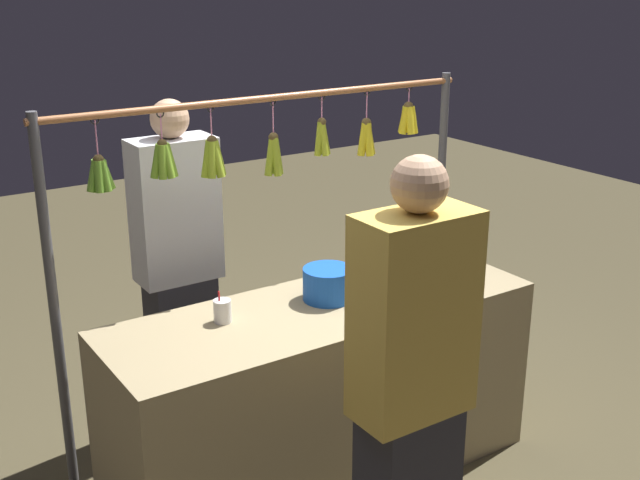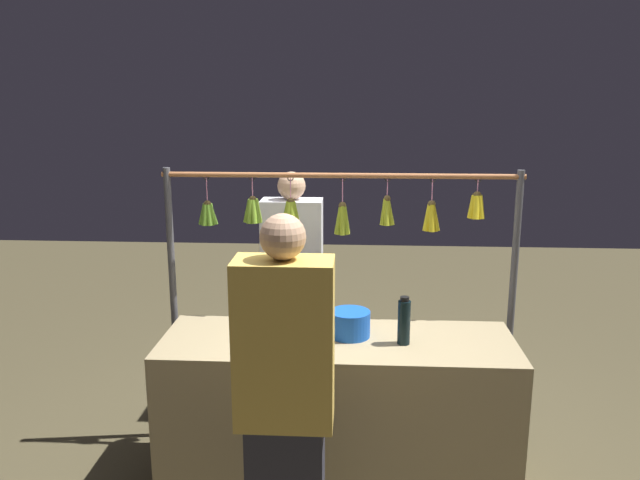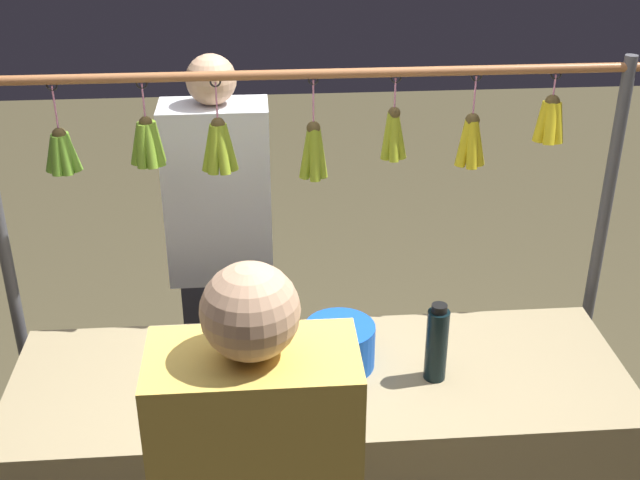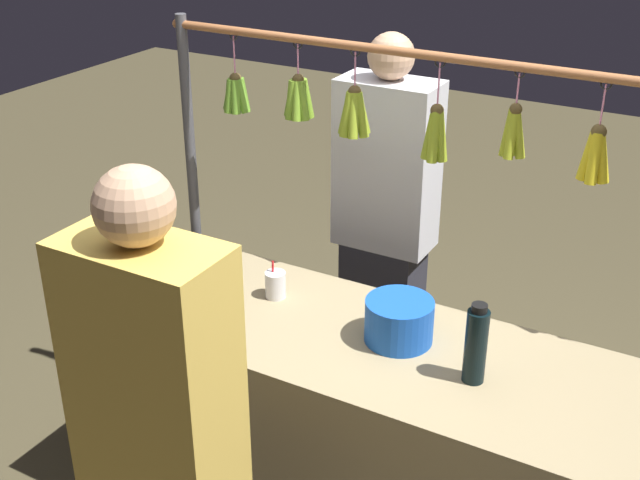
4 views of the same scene
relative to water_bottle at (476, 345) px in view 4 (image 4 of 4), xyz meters
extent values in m
cube|color=tan|center=(0.37, -0.04, -0.57)|extent=(2.01, 0.68, 0.88)
cylinder|color=#4C4C51|center=(1.44, -0.47, -0.11)|extent=(0.04, 0.04, 1.80)
cylinder|color=#9E6038|center=(0.37, -0.47, 0.75)|extent=(2.20, 0.03, 0.03)
torus|color=black|center=(-0.18, -0.47, 0.73)|extent=(0.04, 0.01, 0.04)
cylinder|color=pink|center=(-0.18, -0.47, 0.65)|extent=(0.01, 0.01, 0.15)
sphere|color=brown|center=(-0.18, -0.47, 0.58)|extent=(0.05, 0.05, 0.05)
cylinder|color=yellow|center=(-0.16, -0.47, 0.50)|extent=(0.06, 0.04, 0.17)
cylinder|color=yellow|center=(-0.18, -0.45, 0.50)|extent=(0.04, 0.06, 0.17)
cylinder|color=yellow|center=(-0.20, -0.47, 0.50)|extent=(0.07, 0.04, 0.17)
cylinder|color=yellow|center=(-0.18, -0.49, 0.50)|extent=(0.04, 0.08, 0.17)
torus|color=black|center=(0.09, -0.47, 0.73)|extent=(0.04, 0.01, 0.04)
cylinder|color=pink|center=(0.09, -0.47, 0.67)|extent=(0.01, 0.01, 0.12)
sphere|color=brown|center=(0.09, -0.47, 0.61)|extent=(0.04, 0.04, 0.04)
cylinder|color=#A5B526|center=(0.10, -0.47, 0.53)|extent=(0.05, 0.03, 0.17)
cylinder|color=#A5B526|center=(0.09, -0.45, 0.53)|extent=(0.03, 0.07, 0.17)
cylinder|color=#A5B526|center=(0.07, -0.47, 0.53)|extent=(0.06, 0.03, 0.17)
cylinder|color=#A5B526|center=(0.08, -0.49, 0.53)|extent=(0.04, 0.06, 0.17)
torus|color=black|center=(0.36, -0.47, 0.73)|extent=(0.04, 0.02, 0.04)
cylinder|color=pink|center=(0.36, -0.47, 0.65)|extent=(0.01, 0.01, 0.16)
sphere|color=brown|center=(0.36, -0.47, 0.57)|extent=(0.05, 0.05, 0.05)
cylinder|color=#98B027|center=(0.37, -0.47, 0.48)|extent=(0.07, 0.04, 0.18)
cylinder|color=#98B027|center=(0.35, -0.45, 0.48)|extent=(0.04, 0.06, 0.18)
cylinder|color=#98B027|center=(0.34, -0.47, 0.48)|extent=(0.06, 0.04, 0.18)
cylinder|color=#98B027|center=(0.36, -0.49, 0.48)|extent=(0.04, 0.07, 0.18)
torus|color=black|center=(0.67, -0.47, 0.73)|extent=(0.04, 0.01, 0.04)
cylinder|color=pink|center=(0.67, -0.47, 0.66)|extent=(0.01, 0.01, 0.14)
sphere|color=brown|center=(0.67, -0.47, 0.59)|extent=(0.05, 0.05, 0.05)
cylinder|color=#93AF28|center=(0.70, -0.47, 0.51)|extent=(0.07, 0.04, 0.17)
cylinder|color=#93AF28|center=(0.69, -0.45, 0.51)|extent=(0.05, 0.06, 0.17)
cylinder|color=#93AF28|center=(0.66, -0.44, 0.51)|extent=(0.05, 0.07, 0.17)
cylinder|color=#93AF28|center=(0.65, -0.47, 0.51)|extent=(0.07, 0.04, 0.17)
cylinder|color=#93AF28|center=(0.66, -0.49, 0.51)|extent=(0.06, 0.07, 0.17)
cylinder|color=#93AF28|center=(0.69, -0.49, 0.51)|extent=(0.05, 0.06, 0.17)
torus|color=black|center=(0.91, -0.47, 0.73)|extent=(0.04, 0.01, 0.04)
cylinder|color=pink|center=(0.91, -0.47, 0.66)|extent=(0.01, 0.01, 0.13)
sphere|color=brown|center=(0.91, -0.47, 0.60)|extent=(0.04, 0.04, 0.04)
cylinder|color=#76A52B|center=(0.94, -0.47, 0.53)|extent=(0.07, 0.03, 0.15)
cylinder|color=#76A52B|center=(0.92, -0.44, 0.53)|extent=(0.04, 0.05, 0.15)
cylinder|color=#76A52B|center=(0.90, -0.44, 0.53)|extent=(0.05, 0.06, 0.15)
cylinder|color=#76A52B|center=(0.88, -0.46, 0.53)|extent=(0.06, 0.05, 0.15)
cylinder|color=#76A52B|center=(0.88, -0.48, 0.53)|extent=(0.06, 0.05, 0.15)
cylinder|color=#76A52B|center=(0.90, -0.50, 0.53)|extent=(0.04, 0.06, 0.15)
cylinder|color=#76A52B|center=(0.93, -0.49, 0.53)|extent=(0.06, 0.06, 0.15)
torus|color=black|center=(1.19, -0.47, 0.73)|extent=(0.04, 0.01, 0.04)
cylinder|color=pink|center=(1.19, -0.47, 0.65)|extent=(0.01, 0.01, 0.16)
sphere|color=brown|center=(1.19, -0.47, 0.57)|extent=(0.05, 0.05, 0.05)
cylinder|color=#669F2D|center=(1.22, -0.47, 0.50)|extent=(0.07, 0.04, 0.14)
cylinder|color=#669F2D|center=(1.20, -0.45, 0.50)|extent=(0.04, 0.05, 0.14)
cylinder|color=#669F2D|center=(1.18, -0.45, 0.50)|extent=(0.05, 0.05, 0.14)
cylinder|color=#669F2D|center=(1.16, -0.47, 0.50)|extent=(0.07, 0.04, 0.14)
cylinder|color=#669F2D|center=(1.17, -0.49, 0.50)|extent=(0.05, 0.05, 0.14)
cylinder|color=#669F2D|center=(1.21, -0.49, 0.50)|extent=(0.05, 0.06, 0.14)
cylinder|color=black|center=(0.00, 0.00, -0.01)|extent=(0.07, 0.07, 0.25)
cylinder|color=black|center=(0.00, 0.00, 0.13)|extent=(0.05, 0.05, 0.02)
cylinder|color=blue|center=(0.30, -0.10, -0.06)|extent=(0.23, 0.23, 0.15)
cylinder|color=silver|center=(0.82, -0.14, -0.08)|extent=(0.08, 0.08, 0.10)
cylinder|color=red|center=(0.83, -0.14, -0.06)|extent=(0.01, 0.02, 0.14)
cube|color=#2D2D38|center=(0.71, -0.85, -0.60)|extent=(0.33, 0.22, 0.83)
cube|color=silver|center=(0.71, -0.85, 0.18)|extent=(0.41, 0.22, 0.72)
sphere|color=tan|center=(0.71, -0.85, 0.63)|extent=(0.19, 0.19, 0.19)
cube|color=gold|center=(0.57, 0.82, 0.19)|extent=(0.42, 0.23, 0.73)
sphere|color=tan|center=(0.57, 0.82, 0.66)|extent=(0.19, 0.19, 0.19)
camera|label=1|loc=(2.22, 2.73, 1.32)|focal=45.17mm
camera|label=2|loc=(0.27, 3.28, 1.22)|focal=35.05mm
camera|label=3|loc=(0.54, 2.15, 1.48)|focal=46.29mm
camera|label=4|loc=(-0.63, 2.10, 1.41)|focal=46.39mm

